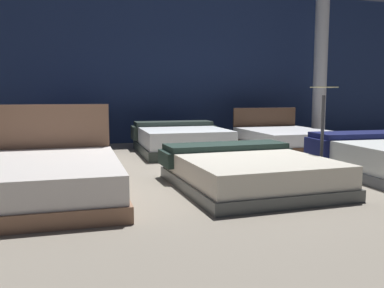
{
  "coord_description": "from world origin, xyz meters",
  "views": [
    {
      "loc": [
        -1.89,
        -5.51,
        1.09
      ],
      "look_at": [
        -0.3,
        0.12,
        0.38
      ],
      "focal_mm": 37.84,
      "sensor_mm": 36.0,
      "label": 1
    }
  ],
  "objects_px": {
    "bed_0": "(51,179)",
    "bed_5": "(285,139)",
    "bed_3": "(64,143)",
    "price_sign": "(322,144)",
    "bed_1": "(247,170)",
    "bed_4": "(181,140)",
    "support_pillar": "(320,66)"
  },
  "relations": [
    {
      "from": "bed_0",
      "to": "bed_4",
      "type": "height_order",
      "value": "bed_0"
    },
    {
      "from": "price_sign",
      "to": "bed_4",
      "type": "bearing_deg",
      "value": 110.97
    },
    {
      "from": "bed_3",
      "to": "price_sign",
      "type": "bearing_deg",
      "value": -39.27
    },
    {
      "from": "bed_1",
      "to": "bed_0",
      "type": "bearing_deg",
      "value": 176.86
    },
    {
      "from": "bed_0",
      "to": "bed_3",
      "type": "xyz_separation_m",
      "value": [
        0.05,
        2.9,
        0.04
      ]
    },
    {
      "from": "bed_0",
      "to": "bed_5",
      "type": "height_order",
      "value": "bed_0"
    },
    {
      "from": "bed_1",
      "to": "bed_5",
      "type": "relative_size",
      "value": 1.04
    },
    {
      "from": "price_sign",
      "to": "support_pillar",
      "type": "height_order",
      "value": "support_pillar"
    },
    {
      "from": "bed_5",
      "to": "price_sign",
      "type": "xyz_separation_m",
      "value": [
        -1.04,
        -2.83,
        0.27
      ]
    },
    {
      "from": "bed_3",
      "to": "bed_4",
      "type": "xyz_separation_m",
      "value": [
        2.1,
        0.07,
        -0.01
      ]
    },
    {
      "from": "bed_0",
      "to": "bed_4",
      "type": "bearing_deg",
      "value": 54.2
    },
    {
      "from": "bed_0",
      "to": "support_pillar",
      "type": "bearing_deg",
      "value": 34.71
    },
    {
      "from": "bed_4",
      "to": "bed_5",
      "type": "distance_m",
      "value": 2.16
    },
    {
      "from": "bed_0",
      "to": "support_pillar",
      "type": "distance_m",
      "value": 7.15
    },
    {
      "from": "bed_5",
      "to": "support_pillar",
      "type": "relative_size",
      "value": 0.57
    },
    {
      "from": "bed_3",
      "to": "bed_4",
      "type": "relative_size",
      "value": 1.09
    },
    {
      "from": "bed_1",
      "to": "bed_5",
      "type": "bearing_deg",
      "value": 51.58
    },
    {
      "from": "bed_5",
      "to": "bed_0",
      "type": "bearing_deg",
      "value": -146.71
    },
    {
      "from": "bed_0",
      "to": "price_sign",
      "type": "xyz_separation_m",
      "value": [
        3.27,
        0.07,
        0.25
      ]
    },
    {
      "from": "bed_4",
      "to": "support_pillar",
      "type": "height_order",
      "value": "support_pillar"
    },
    {
      "from": "bed_3",
      "to": "bed_5",
      "type": "bearing_deg",
      "value": 1.99
    },
    {
      "from": "bed_0",
      "to": "bed_5",
      "type": "xyz_separation_m",
      "value": [
        4.32,
        2.89,
        -0.02
      ]
    },
    {
      "from": "bed_1",
      "to": "support_pillar",
      "type": "relative_size",
      "value": 0.59
    },
    {
      "from": "bed_4",
      "to": "price_sign",
      "type": "relative_size",
      "value": 1.68
    },
    {
      "from": "bed_0",
      "to": "bed_1",
      "type": "xyz_separation_m",
      "value": [
        2.22,
        -0.02,
        -0.02
      ]
    },
    {
      "from": "bed_5",
      "to": "price_sign",
      "type": "bearing_deg",
      "value": -110.77
    },
    {
      "from": "bed_5",
      "to": "bed_4",
      "type": "bearing_deg",
      "value": 177.3
    },
    {
      "from": "bed_0",
      "to": "support_pillar",
      "type": "relative_size",
      "value": 0.6
    },
    {
      "from": "bed_3",
      "to": "bed_4",
      "type": "height_order",
      "value": "bed_3"
    },
    {
      "from": "bed_0",
      "to": "bed_4",
      "type": "xyz_separation_m",
      "value": [
        2.16,
        2.97,
        0.03
      ]
    },
    {
      "from": "bed_1",
      "to": "support_pillar",
      "type": "bearing_deg",
      "value": 45.73
    },
    {
      "from": "bed_3",
      "to": "price_sign",
      "type": "relative_size",
      "value": 1.84
    }
  ]
}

